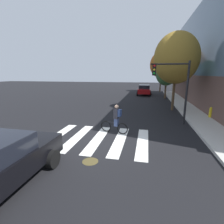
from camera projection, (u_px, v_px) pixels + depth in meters
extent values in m
plane|color=black|center=(96.00, 139.00, 8.92)|extent=(120.00, 120.00, 0.00)
cube|color=silver|center=(58.00, 135.00, 9.36)|extent=(0.55, 3.93, 0.01)
cube|color=silver|center=(77.00, 137.00, 9.13)|extent=(0.55, 3.93, 0.01)
cube|color=silver|center=(98.00, 139.00, 8.90)|extent=(0.55, 3.93, 0.01)
cube|color=silver|center=(120.00, 140.00, 8.66)|extent=(0.55, 3.93, 0.01)
cube|color=silver|center=(143.00, 142.00, 8.43)|extent=(0.55, 3.93, 0.01)
cylinder|color=#473D1E|center=(90.00, 161.00, 6.60)|extent=(0.64, 0.64, 0.01)
cylinder|color=black|center=(9.00, 154.00, 6.53)|extent=(0.25, 0.68, 0.68)
cylinder|color=black|center=(53.00, 159.00, 6.12)|extent=(0.25, 0.68, 0.68)
cube|color=maroon|center=(144.00, 91.00, 27.24)|extent=(1.97, 4.72, 0.71)
cube|color=black|center=(144.00, 87.00, 26.95)|extent=(1.72, 2.27, 0.56)
cylinder|color=black|center=(138.00, 92.00, 28.93)|extent=(0.26, 0.70, 0.69)
cylinder|color=black|center=(150.00, 92.00, 28.57)|extent=(0.26, 0.70, 0.69)
cylinder|color=black|center=(137.00, 94.00, 26.06)|extent=(0.26, 0.70, 0.69)
cylinder|color=black|center=(150.00, 94.00, 25.70)|extent=(0.26, 0.70, 0.69)
torus|color=black|center=(122.00, 129.00, 9.50)|extent=(0.66, 0.22, 0.66)
torus|color=black|center=(106.00, 126.00, 9.95)|extent=(0.66, 0.22, 0.66)
cylinder|color=black|center=(114.00, 123.00, 9.66)|extent=(0.88, 0.26, 0.05)
cylinder|color=black|center=(117.00, 122.00, 9.58)|extent=(0.04, 0.04, 0.45)
cube|color=#384772|center=(117.00, 121.00, 9.57)|extent=(0.26, 0.32, 0.56)
cube|color=#26262D|center=(117.00, 114.00, 9.47)|extent=(0.32, 0.41, 0.56)
sphere|color=tan|center=(117.00, 107.00, 9.38)|extent=(0.22, 0.22, 0.22)
cube|color=navy|center=(119.00, 113.00, 9.38)|extent=(0.22, 0.31, 0.40)
cylinder|color=black|center=(187.00, 94.00, 11.03)|extent=(0.14, 0.14, 4.20)
cylinder|color=black|center=(170.00, 64.00, 10.84)|extent=(2.40, 0.10, 0.10)
cube|color=black|center=(154.00, 70.00, 11.11)|extent=(0.24, 0.20, 0.76)
sphere|color=red|center=(154.00, 66.00, 10.96)|extent=(0.14, 0.14, 0.14)
sphere|color=gold|center=(154.00, 70.00, 11.01)|extent=(0.14, 0.14, 0.14)
sphere|color=green|center=(154.00, 73.00, 11.06)|extent=(0.14, 0.14, 0.14)
cylinder|color=gold|center=(210.00, 113.00, 12.67)|extent=(0.22, 0.22, 0.65)
sphere|color=gold|center=(211.00, 108.00, 12.59)|extent=(0.18, 0.18, 0.18)
cylinder|color=gold|center=(213.00, 113.00, 12.63)|extent=(0.12, 0.09, 0.09)
cylinder|color=#4C3823|center=(173.00, 94.00, 15.56)|extent=(0.24, 0.24, 3.16)
ellipsoid|color=olive|center=(176.00, 58.00, 14.85)|extent=(3.93, 3.93, 4.52)
cylinder|color=#4C3823|center=(165.00, 90.00, 23.12)|extent=(0.24, 0.24, 2.29)
ellipsoid|color=#386033|center=(167.00, 73.00, 22.61)|extent=(2.84, 2.84, 3.27)
cylinder|color=#4C3823|center=(160.00, 83.00, 31.35)|extent=(0.24, 0.24, 3.34)
ellipsoid|color=#A5591E|center=(162.00, 65.00, 30.60)|extent=(4.15, 4.15, 4.78)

